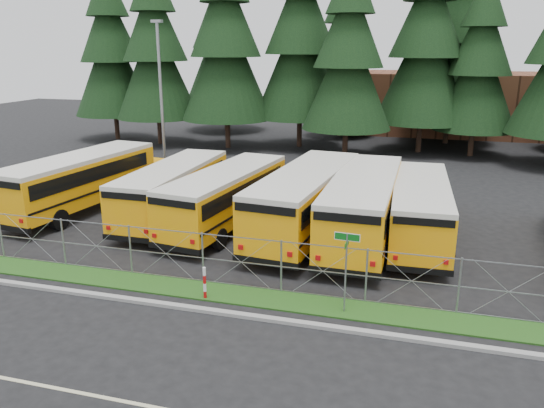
{
  "coord_description": "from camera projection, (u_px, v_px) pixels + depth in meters",
  "views": [
    {
      "loc": [
        3.38,
        -17.84,
        8.5
      ],
      "look_at": [
        -2.74,
        4.0,
        1.75
      ],
      "focal_mm": 35.0,
      "sensor_mm": 36.0,
      "label": 1
    }
  ],
  "objects": [
    {
      "name": "bus_3",
      "position": [
        230.0,
        198.0,
        25.89
      ],
      "size": [
        3.98,
        11.02,
        2.83
      ],
      "primitive_type": null,
      "rotation": [
        0.0,
        0.0,
        -0.14
      ],
      "color": "#FFA508",
      "rests_on": "ground"
    },
    {
      "name": "bus_5",
      "position": [
        364.0,
        207.0,
        23.99
      ],
      "size": [
        2.91,
        11.67,
        3.05
      ],
      "primitive_type": null,
      "rotation": [
        0.0,
        0.0,
        -0.01
      ],
      "color": "#FFA508",
      "rests_on": "ground"
    },
    {
      "name": "conifer_10",
      "position": [
        224.0,
        39.0,
        53.48
      ],
      "size": [
        8.39,
        8.39,
        18.56
      ],
      "primitive_type": null,
      "color": "black",
      "rests_on": "ground"
    },
    {
      "name": "conifer_6",
      "position": [
        479.0,
        66.0,
        41.03
      ],
      "size": [
        6.39,
        6.39,
        14.14
      ],
      "primitive_type": null,
      "color": "black",
      "rests_on": "ground"
    },
    {
      "name": "conifer_11",
      "position": [
        342.0,
        57.0,
        50.45
      ],
      "size": [
        6.82,
        6.82,
        15.08
      ],
      "primitive_type": null,
      "color": "black",
      "rests_on": "ground"
    },
    {
      "name": "light_standard",
      "position": [
        161.0,
        94.0,
        34.81
      ],
      "size": [
        0.7,
        0.35,
        10.14
      ],
      "color": "gray",
      "rests_on": "ground"
    },
    {
      "name": "conifer_12",
      "position": [
        455.0,
        32.0,
        45.92
      ],
      "size": [
        8.78,
        8.78,
        19.42
      ],
      "primitive_type": null,
      "color": "black",
      "rests_on": "ground"
    },
    {
      "name": "curb",
      "position": [
        295.0,
        322.0,
        16.89
      ],
      "size": [
        50.0,
        0.25,
        0.12
      ],
      "primitive_type": "cube",
      "color": "gray",
      "rests_on": "ground"
    },
    {
      "name": "street_sign",
      "position": [
        346.0,
        256.0,
        17.06
      ],
      "size": [
        0.84,
        0.55,
        2.81
      ],
      "color": "gray",
      "rests_on": "ground"
    },
    {
      "name": "conifer_5",
      "position": [
        426.0,
        47.0,
        42.21
      ],
      "size": [
        7.67,
        7.67,
        16.97
      ],
      "primitive_type": null,
      "color": "black",
      "rests_on": "ground"
    },
    {
      "name": "grass_verge",
      "position": [
        304.0,
        304.0,
        18.19
      ],
      "size": [
        50.0,
        1.4,
        0.06
      ],
      "primitive_type": "cube",
      "color": "#1A4212",
      "rests_on": "ground"
    },
    {
      "name": "conifer_2",
      "position": [
        226.0,
        47.0,
        44.1
      ],
      "size": [
        7.69,
        7.69,
        17.01
      ],
      "primitive_type": null,
      "color": "black",
      "rests_on": "ground"
    },
    {
      "name": "bus_0",
      "position": [
        86.0,
        182.0,
        28.53
      ],
      "size": [
        4.15,
        11.7,
        3.0
      ],
      "primitive_type": null,
      "rotation": [
        0.0,
        0.0,
        -0.13
      ],
      "color": "#FFA508",
      "rests_on": "ground"
    },
    {
      "name": "bus_6",
      "position": [
        419.0,
        211.0,
        23.93
      ],
      "size": [
        2.78,
        10.61,
        2.77
      ],
      "primitive_type": null,
      "rotation": [
        0.0,
        0.0,
        0.03
      ],
      "color": "#FFA508",
      "rests_on": "ground"
    },
    {
      "name": "brick_building",
      "position": [
        449.0,
        103.0,
        54.28
      ],
      "size": [
        22.0,
        10.0,
        6.0
      ],
      "primitive_type": "cube",
      "color": "brown",
      "rests_on": "ground"
    },
    {
      "name": "conifer_4",
      "position": [
        349.0,
        57.0,
        40.4
      ],
      "size": [
        6.97,
        6.97,
        15.42
      ],
      "primitive_type": null,
      "color": "black",
      "rests_on": "ground"
    },
    {
      "name": "bus_4",
      "position": [
        308.0,
        201.0,
        24.84
      ],
      "size": [
        3.92,
        11.98,
        3.08
      ],
      "primitive_type": null,
      "rotation": [
        0.0,
        0.0,
        -0.1
      ],
      "color": "#FFA508",
      "rests_on": "ground"
    },
    {
      "name": "conifer_3",
      "position": [
        301.0,
        44.0,
        44.57
      ],
      "size": [
        7.91,
        7.91,
        17.49
      ],
      "primitive_type": null,
      "color": "black",
      "rests_on": "ground"
    },
    {
      "name": "chainlink_fence",
      "position": [
        309.0,
        270.0,
        18.56
      ],
      "size": [
        44.0,
        0.1,
        2.0
      ],
      "primitive_type": null,
      "color": "gray",
      "rests_on": "ground"
    },
    {
      "name": "conifer_1",
      "position": [
        155.0,
        52.0,
        46.16
      ],
      "size": [
        7.31,
        7.31,
        16.16
      ],
      "primitive_type": null,
      "color": "black",
      "rests_on": "ground"
    },
    {
      "name": "conifer_0",
      "position": [
        111.0,
        53.0,
        48.75
      ],
      "size": [
        7.15,
        7.15,
        15.81
      ],
      "primitive_type": null,
      "color": "black",
      "rests_on": "ground"
    },
    {
      "name": "ground",
      "position": [
        314.0,
        284.0,
        19.77
      ],
      "size": [
        120.0,
        120.0,
        0.0
      ],
      "primitive_type": "plane",
      "color": "black",
      "rests_on": "ground"
    },
    {
      "name": "bus_2",
      "position": [
        176.0,
        191.0,
        27.15
      ],
      "size": [
        2.52,
        10.65,
        2.79
      ],
      "primitive_type": null,
      "rotation": [
        0.0,
        0.0,
        -0.0
      ],
      "color": "#FFA508",
      "rests_on": "ground"
    },
    {
      "name": "striped_bollard",
      "position": [
        205.0,
        283.0,
        18.41
      ],
      "size": [
        0.11,
        0.11,
        1.2
      ],
      "primitive_type": "cylinder",
      "color": "#B20C0C",
      "rests_on": "ground"
    }
  ]
}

